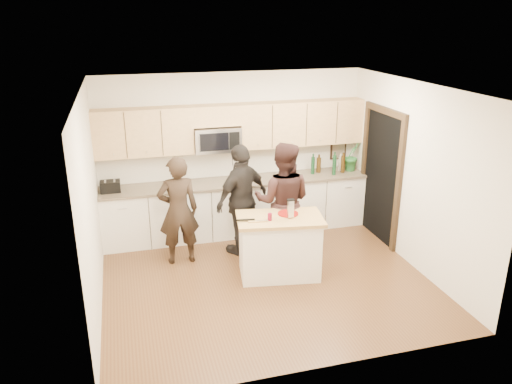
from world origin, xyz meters
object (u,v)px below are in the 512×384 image
object	(u,v)px
toaster	(110,186)
woman_left	(178,211)
woman_right	(242,200)
woman_center	(283,201)
island	(279,246)

from	to	relation	value
toaster	woman_left	size ratio (longest dim) A/B	0.18
woman_left	woman_right	size ratio (longest dim) A/B	0.95
woman_right	toaster	bearing A→B (deg)	-51.99
toaster	woman_right	size ratio (longest dim) A/B	0.18
woman_center	woman_right	world-z (taller)	woman_center
island	woman_left	bearing A→B (deg)	157.99
toaster	woman_center	world-z (taller)	woman_center
toaster	woman_right	xyz separation A→B (m)	(1.95, -0.73, -0.15)
island	woman_center	bearing A→B (deg)	76.78
island	woman_center	world-z (taller)	woman_center
toaster	woman_center	distance (m)	2.72
woman_center	woman_right	bearing A→B (deg)	-6.73
woman_left	woman_center	bearing A→B (deg)	169.05
island	woman_center	xyz separation A→B (m)	(0.22, 0.55, 0.46)
island	toaster	world-z (taller)	toaster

